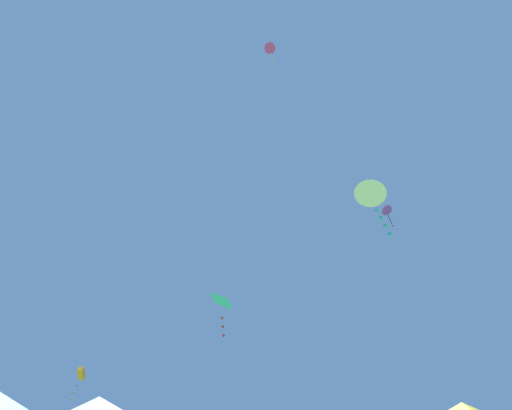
% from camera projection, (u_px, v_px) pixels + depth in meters
% --- Properties ---
extents(kite_cyan_diamond, '(1.89, 1.83, 3.12)m').
position_uv_depth(kite_cyan_diamond, '(222.00, 302.00, 26.87)').
color(kite_cyan_diamond, '#2DB7CC').
extents(kite_orange_box, '(0.72, 1.19, 2.53)m').
position_uv_depth(kite_orange_box, '(81.00, 374.00, 31.33)').
color(kite_orange_box, orange).
extents(kite_white_delta, '(2.05, 2.01, 3.03)m').
position_uv_depth(kite_white_delta, '(371.00, 194.00, 17.98)').
color(kite_white_delta, white).
extents(kite_magenta_delta, '(0.80, 0.75, 1.31)m').
position_uv_depth(kite_magenta_delta, '(270.00, 49.00, 21.18)').
color(kite_magenta_delta, '#D6389E').
extents(kite_purple_delta, '(1.35, 1.28, 2.11)m').
position_uv_depth(kite_purple_delta, '(387.00, 211.00, 35.07)').
color(kite_purple_delta, purple).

